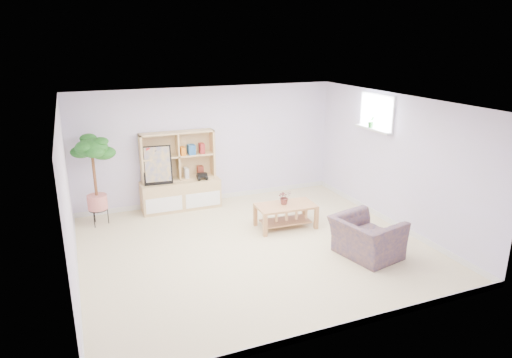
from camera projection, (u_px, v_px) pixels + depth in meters
name	position (u px, v px, depth m)	size (l,w,h in m)	color
floor	(254.00, 247.00, 7.58)	(5.50, 5.00, 0.01)	beige
ceiling	(254.00, 102.00, 6.86)	(5.50, 5.00, 0.01)	white
walls	(254.00, 178.00, 7.22)	(5.51, 5.01, 2.40)	#DACDFD
baseboard	(254.00, 244.00, 7.56)	(5.50, 5.00, 0.10)	silver
window	(377.00, 112.00, 8.50)	(0.10, 0.98, 0.68)	silver
window_sill	(373.00, 129.00, 8.57)	(0.14, 1.00, 0.04)	silver
storage_unit	(180.00, 171.00, 9.08)	(1.57, 0.53, 1.57)	tan
poster	(157.00, 165.00, 8.82)	(0.55, 0.13, 0.76)	yellow
toy_truck	(202.00, 176.00, 9.19)	(0.28, 0.19, 0.15)	black
coffee_table	(286.00, 216.00, 8.32)	(1.06, 0.58, 0.43)	#AD7F48
table_plant	(284.00, 197.00, 8.26)	(0.24, 0.21, 0.26)	#165918
floor_tree	(95.00, 181.00, 8.25)	(0.62, 0.62, 1.69)	#1A441D
armchair	(367.00, 235.00, 7.17)	(0.98, 0.85, 0.72)	navy
sill_plant	(371.00, 122.00, 8.60)	(0.13, 0.10, 0.23)	#1A441D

